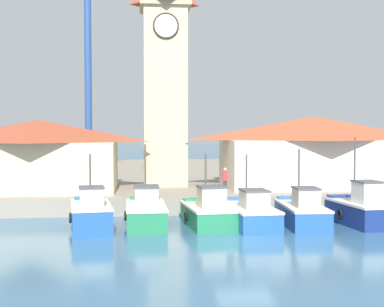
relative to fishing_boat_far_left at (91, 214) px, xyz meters
name	(u,v)px	position (x,y,z in m)	size (l,w,h in m)	color
ground_plane	(245,243)	(7.01, -3.69, -0.80)	(300.00, 300.00, 0.00)	#386689
quay_wharf	(188,176)	(7.01, 23.94, -0.30)	(120.00, 40.00, 1.00)	gray
fishing_boat_far_left	(91,214)	(0.00, 0.00, 0.00)	(2.46, 4.47, 3.74)	#2356A8
fishing_boat_left_outer	(146,212)	(2.72, 0.62, -0.05)	(2.16, 4.71, 4.21)	#237A4C
fishing_boat_left_inner	(208,212)	(5.93, 0.55, -0.09)	(2.61, 4.57, 3.69)	#237A4C
fishing_boat_mid_left	(250,213)	(8.04, 0.23, -0.11)	(2.36, 5.28, 3.67)	#2356A8
fishing_boat_center	(302,212)	(10.77, 0.18, -0.09)	(2.15, 5.06, 3.94)	#2356A8
fishing_boat_mid_right	(360,210)	(13.83, 0.02, 0.01)	(2.42, 4.47, 4.57)	navy
clock_tower	(165,74)	(4.22, 11.41, 8.12)	(3.50, 3.50, 16.66)	beige
warehouse_left	(39,155)	(-4.11, 8.73, 2.55)	(10.30, 6.66, 4.60)	beige
warehouse_right	(314,151)	(14.53, 9.55, 2.69)	(12.78, 6.94, 4.88)	silver
port_crane_near	(89,86)	(-1.57, 16.33, 7.63)	(2.75, 7.86, 19.11)	navy
dock_worker_near_tower	(225,180)	(7.63, 5.67, 1.05)	(0.34, 0.22, 1.62)	#33333D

